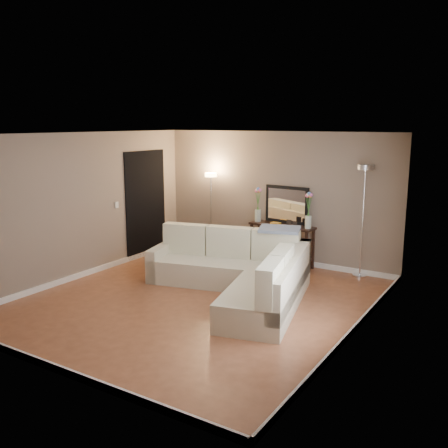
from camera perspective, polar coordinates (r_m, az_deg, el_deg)
The scene contains 23 objects.
floor at distance 7.99m, azimuth -3.07°, elevation -8.77°, with size 5.00×5.50×0.01m, color #995837.
ceiling at distance 7.50m, azimuth -3.29°, elevation 10.28°, with size 5.00×5.50×0.01m, color white.
wall_back at distance 9.99m, azimuth 5.97°, elevation 3.04°, with size 5.00×0.02×2.60m, color gray.
wall_front at distance 5.67m, azimuth -19.47°, elevation -4.15°, with size 5.00×0.02×2.60m, color gray.
wall_left at distance 9.29m, azimuth -15.96°, elevation 2.01°, with size 0.02×5.50×2.60m, color gray.
wall_right at distance 6.55m, azimuth 15.10°, elevation -1.81°, with size 0.02×5.50×2.60m, color gray.
baseboard_back at distance 10.22m, azimuth 5.76°, elevation -3.92°, with size 5.00×0.03×0.10m, color white.
baseboard_front at distance 6.13m, azimuth -18.47°, elevation -15.43°, with size 5.00×0.03×0.10m, color white.
baseboard_left at distance 9.55m, azimuth -15.44°, elevation -5.41°, with size 0.03×5.50×0.10m, color white.
baseboard_right at distance 6.95m, azimuth 14.34°, elevation -11.87°, with size 0.03×5.50×0.10m, color white.
doorway at distance 10.50m, azimuth -8.92°, elevation 2.27°, with size 0.02×1.20×2.20m, color black.
switch_plate at distance 9.87m, azimuth -12.16°, elevation 2.15°, with size 0.02×0.08×0.12m, color white.
sectional_sofa at distance 8.22m, azimuth 2.01°, elevation -5.53°, with size 3.27×2.76×0.96m.
throw_blanket at distance 8.59m, azimuth 6.37°, elevation -0.60°, with size 0.69×0.40×0.05m, color gray.
console_table at distance 9.87m, azimuth 6.18°, elevation -2.04°, with size 1.35×0.46×0.81m.
leaning_mirror at distance 9.83m, azimuth 7.19°, elevation 2.20°, with size 0.94×0.12×0.73m.
table_decor at distance 9.72m, azimuth 6.52°, elevation 0.05°, with size 0.56×0.14×0.13m.
flower_vase_left at distance 9.99m, azimuth 3.90°, elevation 1.94°, with size 0.16×0.13×0.70m.
flower_vase_right at distance 9.44m, azimuth 9.63°, elevation 1.24°, with size 0.16×0.13×0.70m.
floor_lamp_lit at distance 10.47m, azimuth -1.50°, elevation 3.08°, with size 0.27×0.27×1.74m.
floor_lamp_unlit at distance 9.20m, azimuth 15.71°, elevation 2.83°, with size 0.30×0.30×2.04m.
charcoal_rug at distance 10.53m, azimuth -2.99°, elevation -3.65°, with size 1.13×0.85×0.02m, color black.
black_bag at distance 10.54m, azimuth -4.05°, elevation -2.74°, with size 0.32×0.23×0.21m, color black.
Camera 1 is at (4.32, -6.12, 2.77)m, focal length 40.00 mm.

